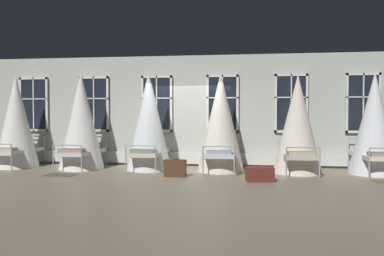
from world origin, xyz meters
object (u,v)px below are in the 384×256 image
at_px(cot_fourth, 221,123).
at_px(cot_fifth, 298,125).
at_px(suitcase_dark, 175,168).
at_px(cot_second, 81,122).
at_px(cot_third, 149,122).
at_px(cot_sixth, 374,125).
at_px(cot_first, 16,122).
at_px(travel_trunk, 260,174).

distance_m(cot_fourth, cot_fifth, 2.11).
bearing_deg(cot_fourth, suitcase_dark, 136.93).
bearing_deg(cot_second, cot_third, -87.38).
bearing_deg(cot_sixth, cot_third, 88.98).
height_order(cot_first, travel_trunk, cot_first).
bearing_deg(cot_sixth, cot_first, 89.07).
distance_m(cot_first, cot_third, 4.13).
bearing_deg(cot_fifth, cot_fourth, 87.35).
relative_size(cot_fourth, cot_sixth, 1.02).
xyz_separation_m(cot_fourth, travel_trunk, (1.03, -1.59, -1.19)).
bearing_deg(cot_first, cot_second, -92.64).
bearing_deg(cot_fifth, travel_trunk, 143.74).
xyz_separation_m(cot_second, cot_sixth, (8.22, 0.04, -0.06)).
bearing_deg(cot_first, cot_fifth, -90.92).
xyz_separation_m(cot_second, cot_fourth, (4.10, 0.06, -0.03)).
bearing_deg(cot_second, travel_trunk, -106.14).
distance_m(cot_fifth, suitcase_dark, 3.57).
bearing_deg(travel_trunk, suitcase_dark, 169.12).
relative_size(cot_fifth, suitcase_dark, 4.76).
bearing_deg(travel_trunk, cot_sixth, 26.87).
relative_size(cot_second, cot_sixth, 1.04).
xyz_separation_m(suitcase_dark, travel_trunk, (2.13, -0.41, -0.05)).
relative_size(cot_first, travel_trunk, 4.38).
distance_m(cot_fifth, travel_trunk, 2.19).
bearing_deg(cot_third, cot_second, 92.26).
relative_size(cot_second, cot_fifth, 1.05).
bearing_deg(cot_fourth, cot_third, 89.42).
height_order(cot_first, cot_sixth, cot_first).
distance_m(cot_second, cot_third, 2.02).
relative_size(cot_third, cot_fifth, 1.05).
xyz_separation_m(cot_second, cot_fifth, (6.21, -0.01, -0.07)).
xyz_separation_m(cot_third, cot_sixth, (6.20, -0.04, -0.05)).
relative_size(cot_first, cot_sixth, 1.02).
bearing_deg(cot_second, cot_fourth, -88.74).
relative_size(cot_first, cot_second, 0.98).
bearing_deg(travel_trunk, cot_second, 163.44).
height_order(cot_fifth, travel_trunk, cot_fifth).
bearing_deg(suitcase_dark, cot_first, 170.21).
height_order(cot_sixth, suitcase_dark, cot_sixth).
xyz_separation_m(cot_fourth, suitcase_dark, (-1.10, -1.18, -1.14)).
bearing_deg(cot_first, cot_third, -90.41).
height_order(cot_sixth, travel_trunk, cot_sixth).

